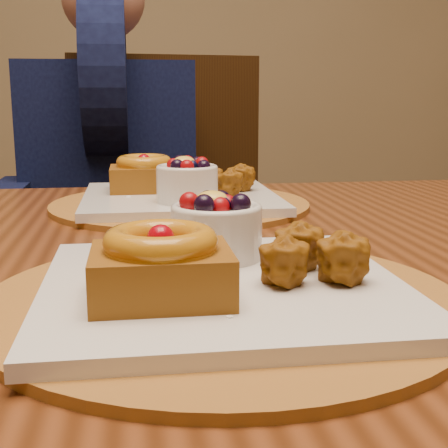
{
  "coord_description": "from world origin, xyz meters",
  "views": [
    {
      "loc": [
        -0.04,
        -0.65,
        0.92
      ],
      "look_at": [
        0.03,
        -0.13,
        0.81
      ],
      "focal_mm": 50.0,
      "sensor_mm": 36.0,
      "label": 1
    }
  ],
  "objects": [
    {
      "name": "dining_table",
      "position": [
        0.03,
        0.04,
        0.68
      ],
      "size": [
        1.6,
        0.9,
        0.76
      ],
      "color": "#3B1B0A",
      "rests_on": "ground"
    },
    {
      "name": "place_setting_near",
      "position": [
        0.02,
        -0.18,
        0.78
      ],
      "size": [
        0.38,
        0.38,
        0.08
      ],
      "color": "brown",
      "rests_on": "dining_table"
    },
    {
      "name": "chair_far",
      "position": [
        0.06,
        0.85,
        0.56
      ],
      "size": [
        0.55,
        0.55,
        1.02
      ],
      "rotation": [
        0.0,
        0.0,
        0.13
      ],
      "color": "black",
      "rests_on": "ground"
    },
    {
      "name": "place_setting_far",
      "position": [
        0.02,
        0.25,
        0.78
      ],
      "size": [
        0.38,
        0.38,
        0.08
      ],
      "color": "brown",
      "rests_on": "dining_table"
    },
    {
      "name": "diner",
      "position": [
        -0.1,
        0.79,
        0.82
      ],
      "size": [
        0.47,
        0.46,
        0.77
      ],
      "rotation": [
        0.0,
        0.0,
        -0.38
      ],
      "color": "black",
      "rests_on": "ground"
    }
  ]
}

